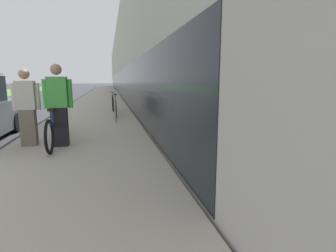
% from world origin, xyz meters
% --- Properties ---
extents(sidewalk_slab, '(3.31, 70.00, 0.14)m').
position_xyz_m(sidewalk_slab, '(4.98, 21.00, 0.07)').
color(sidewalk_slab, '#B2AA99').
rests_on(sidewalk_slab, ground).
extents(storefront_facade, '(10.01, 70.00, 7.27)m').
position_xyz_m(storefront_facade, '(11.67, 29.00, 3.63)').
color(storefront_facade, '#BCB7AD').
rests_on(storefront_facade, ground).
extents(tandem_bicycle, '(0.52, 2.73, 0.89)m').
position_xyz_m(tandem_bicycle, '(4.44, 1.62, 0.51)').
color(tandem_bicycle, black).
rests_on(tandem_bicycle, sidewalk_slab).
extents(person_rider, '(0.62, 0.24, 1.81)m').
position_xyz_m(person_rider, '(4.54, 1.27, 1.05)').
color(person_rider, black).
rests_on(person_rider, sidewalk_slab).
extents(person_bystander, '(0.58, 0.23, 1.71)m').
position_xyz_m(person_bystander, '(3.84, 1.48, 0.99)').
color(person_bystander, '#756B5B').
rests_on(person_bystander, sidewalk_slab).
extents(bike_rack_hoop, '(0.05, 0.60, 0.84)m').
position_xyz_m(bike_rack_hoop, '(5.83, 4.45, 0.65)').
color(bike_rack_hoop, gray).
rests_on(bike_rack_hoop, sidewalk_slab).
extents(cruiser_bike_nearest, '(0.52, 1.70, 0.93)m').
position_xyz_m(cruiser_bike_nearest, '(5.87, 5.94, 0.52)').
color(cruiser_bike_nearest, black).
rests_on(cruiser_bike_nearest, sidewalk_slab).
extents(cruiser_bike_middle, '(0.52, 1.68, 0.90)m').
position_xyz_m(cruiser_bike_middle, '(5.81, 7.96, 0.51)').
color(cruiser_bike_middle, black).
rests_on(cruiser_bike_middle, sidewalk_slab).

